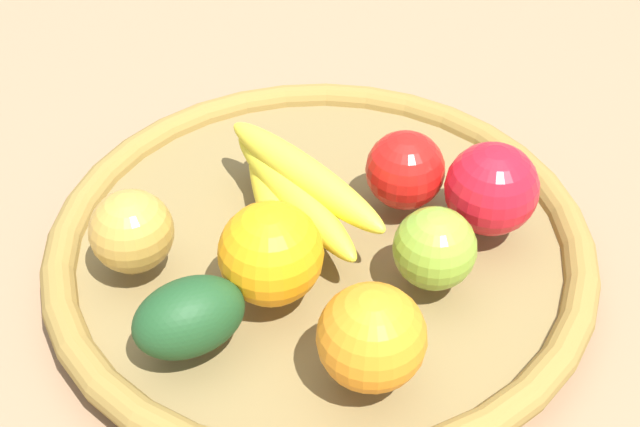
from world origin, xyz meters
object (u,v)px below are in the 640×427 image
at_px(apple_0, 492,189).
at_px(orange_1, 271,254).
at_px(orange_0, 372,338).
at_px(apple_1, 405,170).
at_px(apple_2, 435,248).
at_px(avocado, 189,317).
at_px(banana_bunch, 292,192).
at_px(apple_3, 132,231).

bearing_deg(apple_0, orange_1, 149.03).
bearing_deg(orange_0, orange_1, 77.20).
bearing_deg(apple_1, apple_2, -134.84).
bearing_deg(avocado, orange_0, -66.72).
bearing_deg(apple_1, orange_0, -155.54).
bearing_deg(banana_bunch, avocado, -171.72).
relative_size(apple_1, apple_0, 0.87).
bearing_deg(avocado, apple_2, -34.45).
height_order(apple_1, avocado, apple_1).
distance_m(orange_1, avocado, 0.08).
bearing_deg(avocado, apple_1, -10.43).
distance_m(banana_bunch, apple_3, 0.13).
bearing_deg(orange_0, avocado, 113.28).
bearing_deg(orange_0, apple_1, 24.46).
height_order(apple_3, apple_0, apple_0).
xyz_separation_m(apple_2, avocado, (-0.16, 0.11, -0.00)).
bearing_deg(apple_1, apple_3, 144.43).
bearing_deg(banana_bunch, apple_3, 148.41).
xyz_separation_m(apple_2, apple_3, (-0.12, 0.20, 0.00)).
relative_size(orange_1, apple_2, 1.23).
xyz_separation_m(banana_bunch, orange_0, (-0.10, -0.14, 0.01)).
bearing_deg(apple_0, avocado, 154.58).
bearing_deg(apple_0, apple_2, 176.30).
distance_m(orange_1, apple_1, 0.15).
height_order(orange_0, avocado, orange_0).
xyz_separation_m(orange_1, apple_0, (0.16, -0.10, -0.00)).
height_order(apple_1, apple_3, same).
relative_size(apple_2, orange_0, 0.85).
bearing_deg(apple_1, avocado, 169.57).
bearing_deg(banana_bunch, orange_0, -125.17).
distance_m(apple_2, avocado, 0.19).
distance_m(apple_1, apple_2, 0.09).
relative_size(apple_1, avocado, 0.80).
relative_size(orange_1, orange_0, 1.04).
height_order(banana_bunch, apple_0, apple_0).
height_order(banana_bunch, orange_0, orange_0).
relative_size(banana_bunch, orange_0, 2.45).
bearing_deg(apple_3, apple_0, -45.67).
relative_size(apple_1, apple_2, 1.03).
distance_m(orange_0, apple_3, 0.21).
xyz_separation_m(orange_1, banana_bunch, (0.08, 0.04, -0.01)).
xyz_separation_m(orange_1, orange_0, (-0.02, -0.10, -0.00)).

